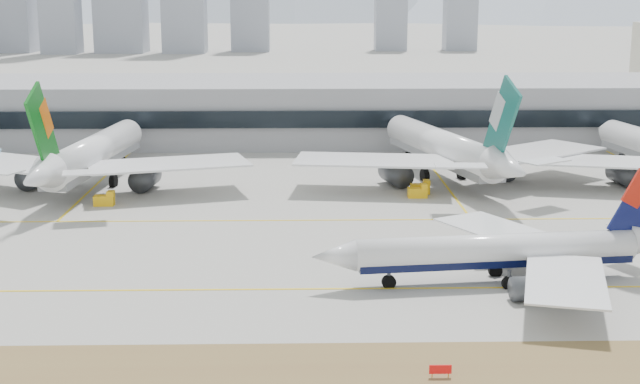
{
  "coord_description": "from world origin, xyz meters",
  "views": [
    {
      "loc": [
        6.66,
        -112.74,
        36.88
      ],
      "look_at": [
        9.53,
        18.0,
        7.5
      ],
      "focal_mm": 50.0,
      "sensor_mm": 36.0,
      "label": 1
    }
  ],
  "objects_px": {
    "taxiing_airliner": "(509,251)",
    "widebody_cathay": "(446,150)",
    "widebody_eva": "(90,156)",
    "terminal": "(275,110)"
  },
  "relations": [
    {
      "from": "taxiing_airliner",
      "to": "terminal",
      "type": "xyz_separation_m",
      "value": [
        -33.63,
        117.44,
        3.38
      ]
    },
    {
      "from": "widebody_eva",
      "to": "terminal",
      "type": "xyz_separation_m",
      "value": [
        33.77,
        58.52,
        1.37
      ]
    },
    {
      "from": "taxiing_airliner",
      "to": "widebody_eva",
      "type": "bearing_deg",
      "value": -47.98
    },
    {
      "from": "taxiing_airliner",
      "to": "widebody_cathay",
      "type": "height_order",
      "value": "widebody_cathay"
    },
    {
      "from": "terminal",
      "to": "widebody_eva",
      "type": "bearing_deg",
      "value": -119.99
    },
    {
      "from": "widebody_eva",
      "to": "widebody_cathay",
      "type": "relative_size",
      "value": 1.01
    },
    {
      "from": "widebody_cathay",
      "to": "terminal",
      "type": "xyz_separation_m",
      "value": [
        -35.6,
        53.83,
        1.25
      ]
    },
    {
      "from": "widebody_cathay",
      "to": "taxiing_airliner",
      "type": "bearing_deg",
      "value": 163.68
    },
    {
      "from": "taxiing_airliner",
      "to": "terminal",
      "type": "distance_m",
      "value": 122.2
    },
    {
      "from": "widebody_eva",
      "to": "widebody_cathay",
      "type": "xyz_separation_m",
      "value": [
        69.37,
        4.69,
        0.12
      ]
    }
  ]
}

